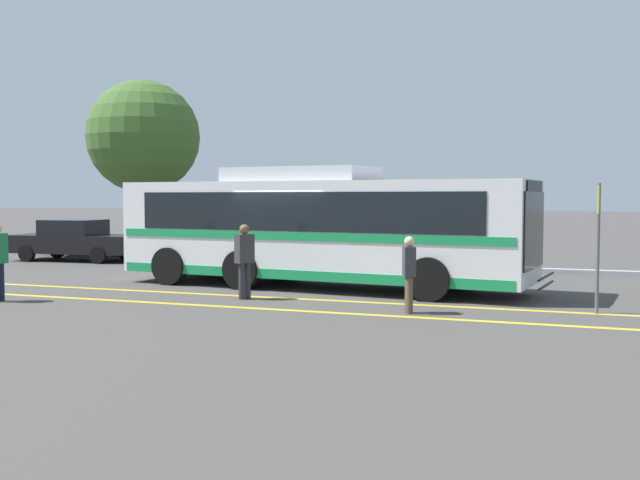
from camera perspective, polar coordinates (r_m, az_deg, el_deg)
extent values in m
plane|color=#423F3D|center=(19.32, -2.19, -3.66)|extent=(220.00, 220.00, 0.00)
cube|color=gold|center=(17.33, -2.51, -4.45)|extent=(30.72, 0.20, 0.01)
cube|color=gold|center=(15.81, -4.85, -5.21)|extent=(30.72, 0.20, 0.01)
cube|color=#99999E|center=(24.79, 4.56, -1.95)|extent=(38.72, 0.36, 0.15)
cube|color=silver|center=(19.23, 0.00, 0.88)|extent=(10.93, 3.68, 2.41)
cube|color=black|center=(19.22, 0.00, 2.24)|extent=(9.44, 3.56, 0.96)
cube|color=#198C4C|center=(19.24, 0.00, 0.45)|extent=(10.72, 3.70, 0.20)
cube|color=#198C4C|center=(19.31, 0.00, -2.34)|extent=(10.72, 3.69, 0.24)
cube|color=black|center=(17.54, 15.99, 0.72)|extent=(0.28, 2.25, 1.74)
cube|color=black|center=(17.53, 16.04, 3.97)|extent=(0.23, 1.79, 0.24)
cube|color=silver|center=(19.47, -1.42, 5.00)|extent=(3.95, 2.44, 0.37)
cube|color=black|center=(17.57, 16.84, -2.69)|extent=(0.24, 1.92, 0.04)
cube|color=black|center=(17.59, 16.82, -3.34)|extent=(0.24, 1.92, 0.04)
cylinder|color=black|center=(19.28, 10.55, -2.23)|extent=(1.02, 0.38, 1.00)
cylinder|color=black|center=(16.93, 8.31, -2.98)|extent=(1.02, 0.38, 1.00)
cylinder|color=black|center=(21.13, -2.45, -1.69)|extent=(1.02, 0.38, 1.00)
cylinder|color=black|center=(19.01, -6.00, -2.27)|extent=(1.02, 0.38, 1.00)
cylinder|color=black|center=(22.29, -7.54, -1.46)|extent=(1.02, 0.38, 1.00)
cylinder|color=black|center=(20.29, -11.40, -1.96)|extent=(1.02, 0.38, 1.00)
cube|color=black|center=(28.80, -18.05, -0.27)|extent=(4.86, 2.20, 0.65)
cube|color=black|center=(28.84, -18.26, 0.93)|extent=(2.10, 1.79, 0.56)
cylinder|color=black|center=(28.79, -14.62, -0.86)|extent=(0.61, 0.24, 0.60)
cylinder|color=black|center=(27.27, -16.53, -1.12)|extent=(0.61, 0.24, 0.60)
cylinder|color=black|center=(30.39, -19.38, -0.73)|extent=(0.61, 0.24, 0.60)
cylinder|color=black|center=(28.96, -21.44, -0.96)|extent=(0.61, 0.24, 0.60)
cube|color=black|center=(25.01, -5.61, -0.57)|extent=(4.29, 2.07, 0.71)
cube|color=black|center=(24.93, -5.39, 0.88)|extent=(1.85, 1.71, 0.56)
cylinder|color=black|center=(24.77, -9.15, -1.46)|extent=(0.61, 0.23, 0.60)
cylinder|color=black|center=(26.35, -7.48, -1.16)|extent=(0.61, 0.23, 0.60)
cylinder|color=black|center=(23.75, -3.51, -1.63)|extent=(0.61, 0.23, 0.60)
cylinder|color=black|center=(25.39, -2.14, -1.31)|extent=(0.61, 0.23, 0.60)
cube|color=#4C3823|center=(22.95, 8.54, -1.05)|extent=(4.64, 1.90, 0.62)
cube|color=black|center=(22.90, 8.84, 0.42)|extent=(1.98, 1.59, 0.57)
cylinder|color=black|center=(22.45, 4.62, -1.92)|extent=(0.61, 0.22, 0.60)
cylinder|color=black|center=(24.04, 5.51, -1.58)|extent=(0.61, 0.22, 0.60)
cylinder|color=black|center=(21.98, 11.85, -2.09)|extent=(0.61, 0.22, 0.60)
cylinder|color=black|center=(23.60, 12.26, -1.73)|extent=(0.61, 0.22, 0.60)
cylinder|color=#2D2D33|center=(17.28, -5.53, -3.11)|extent=(0.14, 0.14, 0.83)
cylinder|color=#2D2D33|center=(17.18, -5.99, -3.15)|extent=(0.14, 0.14, 0.83)
cube|color=#333338|center=(17.17, -5.78, -0.65)|extent=(0.39, 0.47, 0.66)
sphere|color=brown|center=(17.14, -5.79, 0.82)|extent=(0.23, 0.23, 0.23)
cylinder|color=brown|center=(15.10, 6.83, -4.20)|extent=(0.14, 0.14, 0.75)
cylinder|color=brown|center=(15.26, 6.74, -4.12)|extent=(0.14, 0.14, 0.75)
cube|color=#333338|center=(15.11, 6.80, -1.62)|extent=(0.36, 0.47, 0.60)
sphere|color=beige|center=(15.08, 6.81, -0.11)|extent=(0.20, 0.20, 0.20)
cylinder|color=#191E38|center=(18.29, -23.13, -2.97)|extent=(0.14, 0.14, 0.85)
cylinder|color=#59595E|center=(15.93, 20.41, -0.62)|extent=(0.07, 0.07, 2.62)
cube|color=yellow|center=(15.89, 20.48, 2.90)|extent=(0.07, 0.40, 0.56)
cylinder|color=#513823|center=(32.88, -13.24, 1.85)|extent=(0.28, 0.28, 3.11)
sphere|color=#3D6028|center=(32.97, -13.32, 7.68)|extent=(4.79, 4.79, 4.79)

